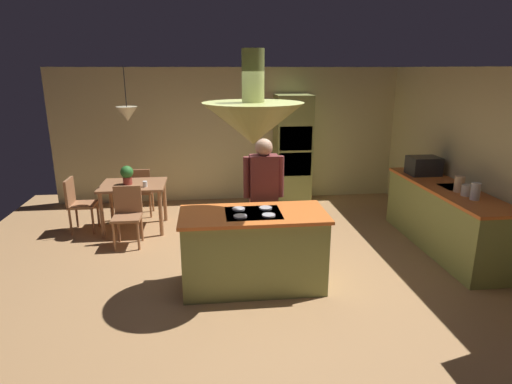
{
  "coord_description": "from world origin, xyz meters",
  "views": [
    {
      "loc": [
        -0.49,
        -4.8,
        2.53
      ],
      "look_at": [
        0.1,
        0.4,
        1.0
      ],
      "focal_mm": 29.82,
      "sensor_mm": 36.0,
      "label": 1
    }
  ],
  "objects_px": {
    "canister_sugar": "(467,190)",
    "microwave_on_counter": "(424,166)",
    "kitchen_island": "(253,250)",
    "chair_facing_island": "(128,212)",
    "chair_by_back_wall": "(140,189)",
    "potted_plant_on_table": "(127,174)",
    "person_at_island": "(264,193)",
    "canister_flour": "(476,191)",
    "cup_on_table": "(145,184)",
    "chair_at_corner": "(77,201)",
    "canister_tea": "(459,184)",
    "dining_table": "(134,191)",
    "oven_tower": "(292,150)"
  },
  "relations": [
    {
      "from": "canister_sugar",
      "to": "microwave_on_counter",
      "type": "distance_m",
      "value": 1.16
    },
    {
      "from": "kitchen_island",
      "to": "chair_facing_island",
      "type": "bearing_deg",
      "value": 139.06
    },
    {
      "from": "chair_by_back_wall",
      "to": "potted_plant_on_table",
      "type": "xyz_separation_m",
      "value": [
        -0.08,
        -0.65,
        0.42
      ]
    },
    {
      "from": "person_at_island",
      "to": "canister_flour",
      "type": "distance_m",
      "value": 2.68
    },
    {
      "from": "canister_flour",
      "to": "canister_sugar",
      "type": "xyz_separation_m",
      "value": [
        0.0,
        0.18,
        -0.04
      ]
    },
    {
      "from": "chair_facing_island",
      "to": "potted_plant_on_table",
      "type": "distance_m",
      "value": 0.74
    },
    {
      "from": "chair_facing_island",
      "to": "chair_by_back_wall",
      "type": "distance_m",
      "value": 1.25
    },
    {
      "from": "kitchen_island",
      "to": "cup_on_table",
      "type": "xyz_separation_m",
      "value": [
        -1.48,
        1.9,
        0.34
      ]
    },
    {
      "from": "cup_on_table",
      "to": "canister_flour",
      "type": "distance_m",
      "value": 4.65
    },
    {
      "from": "potted_plant_on_table",
      "to": "cup_on_table",
      "type": "relative_size",
      "value": 3.33
    },
    {
      "from": "chair_at_corner",
      "to": "microwave_on_counter",
      "type": "relative_size",
      "value": 1.89
    },
    {
      "from": "chair_facing_island",
      "to": "canister_tea",
      "type": "xyz_separation_m",
      "value": [
        4.54,
        -0.92,
        0.53
      ]
    },
    {
      "from": "chair_facing_island",
      "to": "canister_tea",
      "type": "bearing_deg",
      "value": -11.51
    },
    {
      "from": "dining_table",
      "to": "canister_tea",
      "type": "xyz_separation_m",
      "value": [
        4.54,
        -1.55,
        0.39
      ]
    },
    {
      "from": "dining_table",
      "to": "microwave_on_counter",
      "type": "distance_m",
      "value": 4.59
    },
    {
      "from": "oven_tower",
      "to": "microwave_on_counter",
      "type": "relative_size",
      "value": 4.48
    },
    {
      "from": "oven_tower",
      "to": "canister_sugar",
      "type": "distance_m",
      "value": 3.36
    },
    {
      "from": "chair_at_corner",
      "to": "canister_sugar",
      "type": "distance_m",
      "value": 5.71
    },
    {
      "from": "microwave_on_counter",
      "to": "dining_table",
      "type": "bearing_deg",
      "value": 172.86
    },
    {
      "from": "potted_plant_on_table",
      "to": "dining_table",
      "type": "bearing_deg",
      "value": 15.67
    },
    {
      "from": "person_at_island",
      "to": "potted_plant_on_table",
      "type": "relative_size",
      "value": 5.59
    },
    {
      "from": "oven_tower",
      "to": "canister_flour",
      "type": "xyz_separation_m",
      "value": [
        1.74,
        -3.05,
        0.0
      ]
    },
    {
      "from": "chair_by_back_wall",
      "to": "potted_plant_on_table",
      "type": "height_order",
      "value": "potted_plant_on_table"
    },
    {
      "from": "kitchen_island",
      "to": "canister_sugar",
      "type": "relative_size",
      "value": 11.76
    },
    {
      "from": "kitchen_island",
      "to": "canister_flour",
      "type": "bearing_deg",
      "value": 3.84
    },
    {
      "from": "oven_tower",
      "to": "person_at_island",
      "type": "distance_m",
      "value": 2.72
    },
    {
      "from": "kitchen_island",
      "to": "chair_at_corner",
      "type": "distance_m",
      "value": 3.33
    },
    {
      "from": "microwave_on_counter",
      "to": "kitchen_island",
      "type": "bearing_deg",
      "value": -151.67
    },
    {
      "from": "dining_table",
      "to": "chair_by_back_wall",
      "type": "xyz_separation_m",
      "value": [
        0.0,
        0.63,
        -0.14
      ]
    },
    {
      "from": "person_at_island",
      "to": "chair_facing_island",
      "type": "xyz_separation_m",
      "value": [
        -1.91,
        0.81,
        -0.46
      ]
    },
    {
      "from": "microwave_on_counter",
      "to": "chair_by_back_wall",
      "type": "bearing_deg",
      "value": 165.27
    },
    {
      "from": "potted_plant_on_table",
      "to": "chair_by_back_wall",
      "type": "bearing_deg",
      "value": 83.28
    },
    {
      "from": "oven_tower",
      "to": "chair_at_corner",
      "type": "distance_m",
      "value": 3.89
    },
    {
      "from": "chair_at_corner",
      "to": "canister_sugar",
      "type": "relative_size",
      "value": 6.01
    },
    {
      "from": "dining_table",
      "to": "canister_flour",
      "type": "distance_m",
      "value": 4.94
    },
    {
      "from": "oven_tower",
      "to": "potted_plant_on_table",
      "type": "xyz_separation_m",
      "value": [
        -2.88,
        -1.16,
        -0.1
      ]
    },
    {
      "from": "chair_by_back_wall",
      "to": "canister_tea",
      "type": "relative_size",
      "value": 4.05
    },
    {
      "from": "potted_plant_on_table",
      "to": "cup_on_table",
      "type": "height_order",
      "value": "potted_plant_on_table"
    },
    {
      "from": "oven_tower",
      "to": "chair_facing_island",
      "type": "distance_m",
      "value": 3.35
    },
    {
      "from": "person_at_island",
      "to": "chair_at_corner",
      "type": "height_order",
      "value": "person_at_island"
    },
    {
      "from": "chair_facing_island",
      "to": "canister_tea",
      "type": "height_order",
      "value": "canister_tea"
    },
    {
      "from": "chair_facing_island",
      "to": "cup_on_table",
      "type": "distance_m",
      "value": 0.56
    },
    {
      "from": "oven_tower",
      "to": "microwave_on_counter",
      "type": "xyz_separation_m",
      "value": [
        1.74,
        -1.71,
        0.04
      ]
    },
    {
      "from": "kitchen_island",
      "to": "dining_table",
      "type": "relative_size",
      "value": 1.69
    },
    {
      "from": "canister_tea",
      "to": "canister_sugar",
      "type": "bearing_deg",
      "value": -90.0
    },
    {
      "from": "oven_tower",
      "to": "canister_tea",
      "type": "xyz_separation_m",
      "value": [
        1.74,
        -2.69,
        0.0
      ]
    },
    {
      "from": "chair_by_back_wall",
      "to": "chair_at_corner",
      "type": "distance_m",
      "value": 1.08
    },
    {
      "from": "kitchen_island",
      "to": "person_at_island",
      "type": "height_order",
      "value": "person_at_island"
    },
    {
      "from": "oven_tower",
      "to": "canister_sugar",
      "type": "relative_size",
      "value": 14.25
    },
    {
      "from": "canister_flour",
      "to": "canister_tea",
      "type": "height_order",
      "value": "canister_flour"
    }
  ]
}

